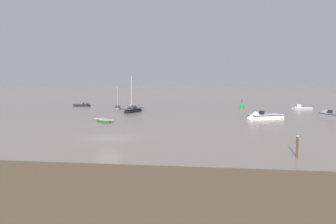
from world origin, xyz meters
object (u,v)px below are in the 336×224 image
Objects in this scene: motorboat_moored_3 at (329,116)px; sailboat_moored_0 at (133,110)px; channel_buoy at (242,106)px; motorboat_moored_2 at (84,106)px; sailboat_moored_1 at (117,108)px; motorboat_moored_1 at (261,118)px; motorboat_moored_0 at (299,108)px; rowboat_moored_3 at (104,121)px; mooring_post_near at (297,147)px.

sailboat_moored_0 is at bearing 60.99° from motorboat_moored_3.
sailboat_moored_0 is 3.21× the size of channel_buoy.
motorboat_moored_2 is at bearing 48.84° from motorboat_moored_3.
motorboat_moored_3 is at bearing -123.46° from sailboat_moored_1.
motorboat_moored_3 is at bearing 175.19° from motorboat_moored_1.
sailboat_moored_0 is at bearing -51.56° from motorboat_moored_1.
motorboat_moored_0 is 1.24× the size of rowboat_moored_3.
sailboat_moored_1 is 2.23× the size of channel_buoy.
sailboat_moored_0 reaches higher than channel_buoy.
channel_buoy is at bearing 13.90° from motorboat_moored_3.
motorboat_moored_1 is (-10.83, -21.05, 0.04)m from motorboat_moored_0.
motorboat_moored_2 is at bearing -116.69° from sailboat_moored_0.
rowboat_moored_3 is (-23.69, -6.65, -0.13)m from motorboat_moored_1.
channel_buoy is 51.24m from mooring_post_near.
sailboat_moored_0 reaches higher than motorboat_moored_0.
channel_buoy is 1.16× the size of mooring_post_near.
mooring_post_near is at bearing 59.66° from motorboat_moored_1.
motorboat_moored_0 is 35.85m from sailboat_moored_0.
sailboat_moored_0 is 2.03× the size of rowboat_moored_3.
motorboat_moored_3 is 22.62m from channel_buoy.
sailboat_moored_0 reaches higher than sailboat_moored_1.
motorboat_moored_0 is 49.65m from motorboat_moored_2.
motorboat_moored_1 is 45.28m from motorboat_moored_2.
motorboat_moored_1 is at bearing -138.09° from sailboat_moored_1.
sailboat_moored_0 is 1.44× the size of sailboat_moored_1.
sailboat_moored_0 reaches higher than motorboat_moored_2.
motorboat_moored_2 is (-49.60, 2.34, -0.05)m from motorboat_moored_0.
sailboat_moored_0 is 1.67× the size of motorboat_moored_2.
rowboat_moored_3 is 0.62× the size of motorboat_moored_3.
sailboat_moored_0 is 1.12× the size of motorboat_moored_1.
motorboat_moored_2 is 2.23× the size of mooring_post_near.
sailboat_moored_1 is 23.82m from rowboat_moored_3.
sailboat_moored_0 is at bearing -148.05° from channel_buoy.
motorboat_moored_1 is 1.81× the size of rowboat_moored_3.
sailboat_moored_0 reaches higher than rowboat_moored_3.
motorboat_moored_1 is 1.12× the size of motorboat_moored_3.
sailboat_moored_0 is 26.07m from channel_buoy.
motorboat_moored_3 is 2.56× the size of channel_buoy.
motorboat_moored_2 is at bearing -179.53° from channel_buoy.
motorboat_moored_1 is at bearing -44.82° from motorboat_moored_2.
motorboat_moored_0 is at bearing -16.42° from motorboat_moored_2.
motorboat_moored_3 is at bearing 96.77° from sailboat_moored_0.
sailboat_moored_1 reaches higher than motorboat_moored_1.
motorboat_moored_3 is at bearing -54.60° from channel_buoy.
mooring_post_near is (37.88, -50.93, 0.65)m from motorboat_moored_2.
mooring_post_near is at bearing 137.08° from motorboat_moored_3.
motorboat_moored_0 is 1.02× the size of motorboat_moored_2.
motorboat_moored_2 is (-38.77, 23.39, -0.10)m from motorboat_moored_1.
rowboat_moored_3 is at bearing -126.64° from channel_buoy.
sailboat_moored_1 is 28.15m from channel_buoy.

